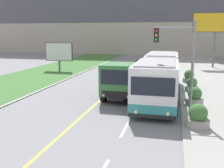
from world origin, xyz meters
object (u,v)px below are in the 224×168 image
object	(u,v)px
planter_round_near	(198,117)
planter_round_third	(192,85)
billboard_small	(59,52)
dump_truck	(122,81)
traffic_light_mast	(180,55)
planter_round_far	(189,77)
billboard_large	(216,25)
car_distant	(143,66)
city_bus	(159,76)
planter_round_second	(195,97)

from	to	relation	value
planter_round_near	planter_round_third	xyz separation A→B (m)	(0.16, 8.20, -0.02)
billboard_small	dump_truck	bearing A→B (deg)	-48.83
traffic_light_mast	planter_round_far	distance (m)	10.52
billboard_large	planter_round_third	bearing A→B (deg)	-102.75
traffic_light_mast	planter_round_far	size ratio (longest dim) A/B	4.58
car_distant	planter_round_far	size ratio (longest dim) A/B	3.68
billboard_small	billboard_large	bearing A→B (deg)	21.55
car_distant	city_bus	bearing A→B (deg)	-77.61
planter_round_third	planter_round_far	bearing A→B (deg)	90.31
dump_truck	planter_round_near	world-z (taller)	dump_truck
dump_truck	traffic_light_mast	xyz separation A→B (m)	(3.87, -2.70, 2.11)
city_bus	traffic_light_mast	distance (m)	4.65
traffic_light_mast	billboard_large	distance (m)	22.39
planter_round_near	planter_round_second	distance (m)	4.10
dump_truck	car_distant	size ratio (longest dim) A/B	1.53
car_distant	billboard_small	bearing A→B (deg)	-168.80
dump_truck	planter_round_near	distance (m)	6.93
city_bus	planter_round_far	xyz separation A→B (m)	(2.41, 6.05, -0.93)
traffic_light_mast	planter_round_third	xyz separation A→B (m)	(1.10, 5.97, -2.85)
car_distant	traffic_light_mast	xyz separation A→B (m)	(4.05, -16.36, 2.74)
dump_truck	planter_round_third	xyz separation A→B (m)	(4.97, 3.27, -0.74)
city_bus	planter_round_near	distance (m)	6.72
car_distant	traffic_light_mast	world-z (taller)	traffic_light_mast
city_bus	dump_truck	xyz separation A→B (m)	(-2.53, -1.32, -0.20)
city_bus	planter_round_second	world-z (taller)	city_bus
city_bus	billboard_large	xyz separation A→B (m)	(6.01, 17.76, 4.17)
planter_round_second	planter_round_third	distance (m)	4.10
car_distant	traffic_light_mast	size ratio (longest dim) A/B	0.80
dump_truck	planter_round_near	bearing A→B (deg)	-45.74
billboard_small	planter_round_far	size ratio (longest dim) A/B	2.99
traffic_light_mast	planter_round_third	bearing A→B (deg)	79.57
planter_round_third	dump_truck	bearing A→B (deg)	-146.63
billboard_large	billboard_small	world-z (taller)	billboard_large
dump_truck	planter_round_third	bearing A→B (deg)	33.37
billboard_small	planter_round_near	distance (m)	22.46
planter_round_near	billboard_large	bearing A→B (deg)	81.16
city_bus	planter_round_near	xyz separation A→B (m)	(2.28, -6.26, -0.92)
billboard_large	billboard_small	bearing A→B (deg)	-158.45
traffic_light_mast	planter_round_second	xyz separation A→B (m)	(1.05, 1.87, -2.82)
planter_round_far	traffic_light_mast	bearing A→B (deg)	-96.10
traffic_light_mast	planter_round_far	xyz separation A→B (m)	(1.08, 10.07, -2.84)
planter_round_near	planter_round_third	size ratio (longest dim) A/B	1.05
city_bus	planter_round_far	size ratio (longest dim) A/B	10.53
billboard_small	city_bus	bearing A→B (deg)	-39.09
billboard_large	billboard_small	distance (m)	20.44
city_bus	traffic_light_mast	size ratio (longest dim) A/B	2.30
dump_truck	planter_round_third	size ratio (longest dim) A/B	5.81
dump_truck	planter_round_near	xyz separation A→B (m)	(4.81, -4.93, -0.72)
city_bus	planter_round_third	size ratio (longest dim) A/B	10.83
billboard_large	planter_round_third	world-z (taller)	billboard_large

